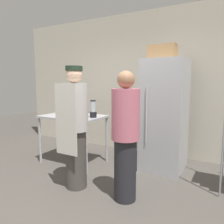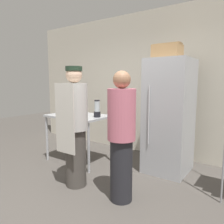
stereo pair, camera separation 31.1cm
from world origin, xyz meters
The scene contains 9 objects.
ground_plane centered at (0.00, 0.00, 0.00)m, with size 14.00×14.00×0.00m, color #4C4742.
back_wall centered at (0.00, 2.35, 1.44)m, with size 6.40×0.12×2.89m, color beige.
refrigerator centered at (0.58, 1.62, 0.92)m, with size 0.67×0.75×1.85m.
prep_counter centered at (-0.96, 1.11, 0.78)m, with size 1.12×0.73×0.88m.
donut_box centered at (-1.09, 1.07, 0.92)m, with size 0.24×0.25×0.29m.
blender_pitcher centered at (-0.52, 1.12, 1.01)m, with size 0.12×0.12×0.30m.
cardboard_storage_box centered at (0.52, 1.62, 1.96)m, with size 0.43×0.33×0.24m.
person_baker centered at (-0.30, 0.35, 0.88)m, with size 0.36×0.38×1.69m.
person_customer centered at (0.45, 0.39, 0.83)m, with size 0.34×0.34×1.62m.
Camera 2 is at (1.84, -1.81, 1.48)m, focal length 35.00 mm.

